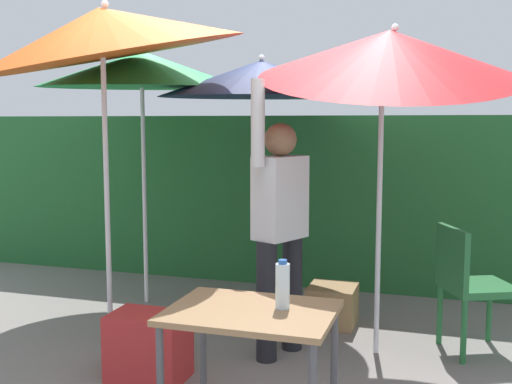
{
  "coord_description": "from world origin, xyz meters",
  "views": [
    {
      "loc": [
        1.32,
        -3.91,
        1.61
      ],
      "look_at": [
        0.0,
        0.3,
        1.1
      ],
      "focal_mm": 42.87,
      "sensor_mm": 36.0,
      "label": 1
    }
  ],
  "objects": [
    {
      "name": "umbrella_yellow",
      "position": [
        -0.92,
        -0.2,
        2.21
      ],
      "size": [
        1.92,
        1.89,
        2.63
      ],
      "color": "silver",
      "rests_on": "ground_plane"
    },
    {
      "name": "hedge_row",
      "position": [
        0.0,
        2.13,
        0.83
      ],
      "size": [
        8.0,
        0.7,
        1.67
      ],
      "primitive_type": "cube",
      "color": "#23602D",
      "rests_on": "ground_plane"
    },
    {
      "name": "umbrella_rainbow",
      "position": [
        0.93,
        0.28,
        2.05
      ],
      "size": [
        1.79,
        1.77,
        2.47
      ],
      "color": "silver",
      "rests_on": "ground_plane"
    },
    {
      "name": "crate_cardboard",
      "position": [
        0.49,
        0.79,
        0.15
      ],
      "size": [
        0.37,
        0.38,
        0.31
      ],
      "primitive_type": "cube",
      "color": "#9E7A4C",
      "rests_on": "ground_plane"
    },
    {
      "name": "bottle_water",
      "position": [
        0.58,
        -1.14,
        0.83
      ],
      "size": [
        0.07,
        0.07,
        0.24
      ],
      "color": "silver",
      "rests_on": "folding_table"
    },
    {
      "name": "cooler_box",
      "position": [
        -0.43,
        -0.59,
        0.21
      ],
      "size": [
        0.48,
        0.33,
        0.42
      ],
      "primitive_type": "cube",
      "color": "red",
      "rests_on": "ground_plane"
    },
    {
      "name": "chair_plastic",
      "position": [
        1.49,
        0.47,
        0.51
      ],
      "size": [
        0.58,
        0.58,
        0.89
      ],
      "color": "#236633",
      "rests_on": "ground_plane"
    },
    {
      "name": "umbrella_navy",
      "position": [
        -1.21,
        0.89,
        2.05
      ],
      "size": [
        1.79,
        1.79,
        2.26
      ],
      "color": "silver",
      "rests_on": "ground_plane"
    },
    {
      "name": "ground_plane",
      "position": [
        0.0,
        0.0,
        0.0
      ],
      "size": [
        24.0,
        24.0,
        0.0
      ],
      "primitive_type": "plane",
      "color": "gray"
    },
    {
      "name": "umbrella_orange",
      "position": [
        -0.15,
        0.91,
        1.95
      ],
      "size": [
        1.7,
        1.7,
        2.15
      ],
      "color": "silver",
      "rests_on": "ground_plane"
    },
    {
      "name": "folding_table",
      "position": [
        0.45,
        -1.2,
        0.63
      ],
      "size": [
        0.8,
        0.6,
        0.71
      ],
      "color": "#4C4C51",
      "rests_on": "ground_plane"
    },
    {
      "name": "person_vendor",
      "position": [
        0.25,
        0.04,
        0.93
      ],
      "size": [
        0.35,
        0.54,
        1.88
      ],
      "color": "black",
      "rests_on": "ground_plane"
    }
  ]
}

